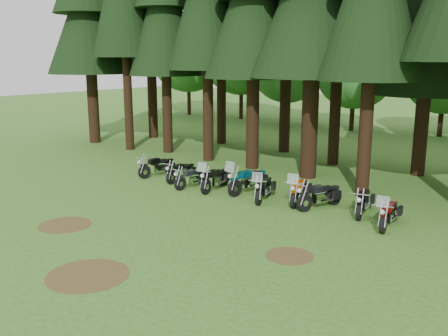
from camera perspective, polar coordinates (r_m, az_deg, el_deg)
The scene contains 19 objects.
ground at distance 17.15m, azimuth -6.45°, elevation -6.84°, with size 120.00×120.00×0.00m, color #32681A.
decid_0 at distance 49.71m, azimuth -3.98°, elevation 12.84°, with size 8.00×7.78×10.00m.
decid_1 at distance 46.20m, azimuth 2.19°, elevation 12.80°, with size 7.91×7.69×9.88m.
decid_2 at distance 42.29m, azimuth 7.54°, elevation 11.53°, with size 6.72×6.53×8.40m.
decid_3 at distance 39.95m, azimuth 14.94°, elevation 10.52°, with size 6.12×5.95×7.65m.
decid_4 at distance 38.98m, azimuth 24.24°, elevation 9.60°, with size 5.93×5.76×7.41m.
dirt_patch_0 at distance 18.19m, azimuth -17.72°, elevation -6.21°, with size 1.80×1.80×0.01m, color #4C3D1E.
dirt_patch_1 at distance 14.91m, azimuth 7.48°, elevation -9.92°, with size 1.40×1.40×0.01m, color #4C3D1E.
dirt_patch_2 at distance 14.05m, azimuth -15.32°, elevation -11.73°, with size 2.20×2.20×0.01m, color #4C3D1E.
motorcycle_0 at distance 24.41m, azimuth -7.60°, elevation 0.12°, with size 0.47×2.16×0.88m.
motorcycle_1 at distance 23.31m, azimuth -4.90°, elevation -0.49°, with size 0.33×2.03×0.82m.
motorcycle_2 at distance 22.15m, azimuth -3.66°, elevation -1.20°, with size 0.36×1.97×0.80m.
motorcycle_3 at distance 21.64m, azimuth -1.04°, elevation -1.31°, with size 0.66×2.28×1.43m.
motorcycle_4 at distance 21.25m, azimuth 2.78°, elevation -1.50°, with size 0.58×2.44×1.53m.
motorcycle_5 at distance 20.20m, azimuth 4.56°, elevation -2.41°, with size 0.99×2.16×1.39m.
motorcycle_6 at distance 19.96m, azimuth 8.59°, elevation -2.66°, with size 0.90×2.25×1.43m.
motorcycle_7 at distance 19.44m, azimuth 10.92°, elevation -3.21°, with size 0.82×2.16×0.91m.
motorcycle_8 at distance 19.03m, azimuth 15.61°, elevation -3.86°, with size 0.67×2.12×0.88m.
motorcycle_9 at distance 17.90m, azimuth 18.30°, elevation -5.07°, with size 0.56×2.14×1.34m.
Camera 1 is at (11.54, -11.34, 5.69)m, focal length 40.00 mm.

